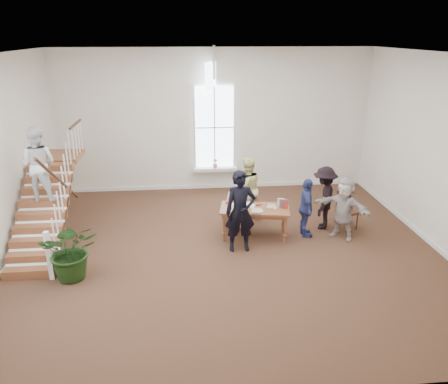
{
  "coord_description": "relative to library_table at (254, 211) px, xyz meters",
  "views": [
    {
      "loc": [
        -1.0,
        -9.31,
        4.93
      ],
      "look_at": [
        -0.08,
        0.4,
        1.34
      ],
      "focal_mm": 35.0,
      "sensor_mm": 36.0,
      "label": 1
    }
  ],
  "objects": [
    {
      "name": "ground",
      "position": [
        -0.7,
        -0.64,
        -0.71
      ],
      "size": [
        10.0,
        10.0,
        0.0
      ],
      "primitive_type": "plane",
      "color": "#422619",
      "rests_on": "ground"
    },
    {
      "name": "room_shell",
      "position": [
        -0.7,
        3.75,
        -0.31
      ],
      "size": [
        10.49,
        10.0,
        10.0
      ],
      "color": "silver",
      "rests_on": "ground"
    },
    {
      "name": "staircase",
      "position": [
        -5.04,
        0.11,
        0.9
      ],
      "size": [
        1.1,
        4.1,
        2.92
      ],
      "color": "brown",
      "rests_on": "ground"
    },
    {
      "name": "library_table",
      "position": [
        0.0,
        0.0,
        0.0
      ],
      "size": [
        1.83,
        1.14,
        0.86
      ],
      "rotation": [
        0.0,
        0.0,
        -0.17
      ],
      "color": "brown",
      "rests_on": "ground"
    },
    {
      "name": "police_officer",
      "position": [
        -0.43,
        -0.65,
        0.27
      ],
      "size": [
        0.73,
        0.49,
        1.97
      ],
      "primitive_type": "imported",
      "rotation": [
        0.0,
        0.0,
        0.02
      ],
      "color": "black",
      "rests_on": "ground"
    },
    {
      "name": "elderly_woman",
      "position": [
        -0.33,
        0.6,
        0.0
      ],
      "size": [
        0.74,
        0.52,
        1.44
      ],
      "primitive_type": "imported",
      "rotation": [
        0.0,
        0.0,
        3.05
      ],
      "color": "beige",
      "rests_on": "ground"
    },
    {
      "name": "person_yellow",
      "position": [
        -0.03,
        1.1,
        0.19
      ],
      "size": [
        1.05,
        0.93,
        1.8
      ],
      "primitive_type": "imported",
      "rotation": [
        0.0,
        0.0,
        3.48
      ],
      "color": "#ECE893",
      "rests_on": "ground"
    },
    {
      "name": "woman_cluster_a",
      "position": [
        1.32,
        -0.04,
        0.05
      ],
      "size": [
        0.42,
        0.91,
        1.53
      ],
      "primitive_type": "imported",
      "rotation": [
        0.0,
        0.0,
        1.52
      ],
      "color": "navy",
      "rests_on": "ground"
    },
    {
      "name": "woman_cluster_b",
      "position": [
        1.92,
        0.41,
        0.13
      ],
      "size": [
        1.02,
        1.25,
        1.68
      ],
      "primitive_type": "imported",
      "rotation": [
        0.0,
        0.0,
        4.28
      ],
      "color": "black",
      "rests_on": "ground"
    },
    {
      "name": "woman_cluster_c",
      "position": [
        2.22,
        -0.24,
        0.08
      ],
      "size": [
        1.38,
        1.37,
        1.59
      ],
      "primitive_type": "imported",
      "rotation": [
        0.0,
        0.0,
        5.5
      ],
      "color": "#B8ACA6",
      "rests_on": "ground"
    },
    {
      "name": "floor_plant",
      "position": [
        -4.1,
        -1.58,
        -0.07
      ],
      "size": [
        1.28,
        1.14,
        1.3
      ],
      "primitive_type": "imported",
      "rotation": [
        0.0,
        0.0,
        0.12
      ],
      "color": "black",
      "rests_on": "ground"
    },
    {
      "name": "side_chair",
      "position": [
        2.51,
        0.35,
        -0.13
      ],
      "size": [
        0.6,
        0.6,
        1.04
      ],
      "rotation": [
        0.0,
        0.0,
        0.43
      ],
      "color": "#341C0E",
      "rests_on": "ground"
    }
  ]
}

